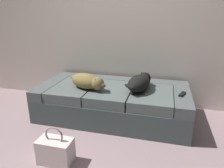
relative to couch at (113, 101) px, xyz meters
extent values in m
cube|color=beige|center=(0.00, 0.57, 1.19)|extent=(6.40, 0.10, 2.80)
cube|color=#435050|center=(0.00, 0.00, -0.06)|extent=(1.94, 0.94, 0.30)
cube|color=#525B5A|center=(-0.87, 0.00, 0.15)|extent=(0.20, 0.94, 0.13)
cube|color=#525B5A|center=(0.87, 0.00, 0.15)|extent=(0.20, 0.94, 0.13)
cube|color=#525B5A|center=(0.00, 0.37, 0.15)|extent=(1.54, 0.20, 0.13)
cube|color=#56625F|center=(-0.51, -0.10, 0.15)|extent=(0.50, 0.73, 0.13)
cube|color=#56625F|center=(0.00, -0.10, 0.15)|extent=(0.50, 0.73, 0.13)
cube|color=#56625F|center=(0.51, -0.10, 0.15)|extent=(0.50, 0.73, 0.13)
ellipsoid|color=olive|center=(-0.32, -0.15, 0.31)|extent=(0.48, 0.38, 0.19)
sphere|color=olive|center=(-0.14, -0.22, 0.32)|extent=(0.16, 0.16, 0.16)
ellipsoid|color=#4D4223|center=(-0.07, -0.25, 0.31)|extent=(0.11, 0.09, 0.06)
cone|color=#4D4223|center=(-0.12, -0.18, 0.37)|extent=(0.04, 0.04, 0.05)
cone|color=#4D4223|center=(-0.15, -0.26, 0.37)|extent=(0.04, 0.04, 0.05)
ellipsoid|color=olive|center=(-0.48, -0.03, 0.32)|extent=(0.16, 0.14, 0.05)
ellipsoid|color=black|center=(0.35, -0.07, 0.31)|extent=(0.33, 0.47, 0.20)
sphere|color=black|center=(0.39, 0.13, 0.32)|extent=(0.16, 0.16, 0.16)
ellipsoid|color=black|center=(0.41, 0.20, 0.31)|extent=(0.08, 0.10, 0.06)
cone|color=black|center=(0.35, 0.14, 0.38)|extent=(0.04, 0.04, 0.05)
cone|color=black|center=(0.44, 0.12, 0.38)|extent=(0.04, 0.04, 0.05)
ellipsoid|color=black|center=(0.25, -0.25, 0.32)|extent=(0.15, 0.15, 0.05)
cube|color=black|center=(0.86, -0.08, 0.23)|extent=(0.09, 0.16, 0.02)
cube|color=silver|center=(-0.29, -1.03, -0.09)|extent=(0.32, 0.18, 0.24)
torus|color=#A69892|center=(-0.29, -1.03, 0.08)|extent=(0.18, 0.02, 0.18)
camera|label=1|loc=(0.63, -2.46, 1.13)|focal=33.08mm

